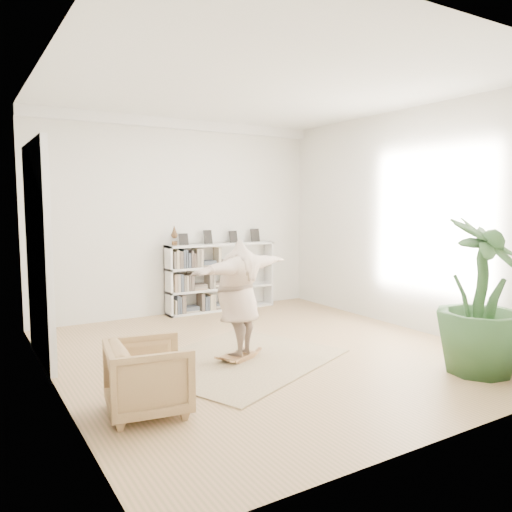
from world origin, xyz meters
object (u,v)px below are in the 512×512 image
(houseplant, at_px, (481,297))
(rocker_board, at_px, (239,356))
(armchair, at_px, (148,377))
(person, at_px, (238,295))
(bookshelf, at_px, (221,277))

(houseplant, bearing_deg, rocker_board, 139.83)
(rocker_board, xyz_separation_m, houseplant, (2.28, -1.93, 0.88))
(armchair, bearing_deg, houseplant, -94.58)
(rocker_board, relative_size, houseplant, 0.29)
(rocker_board, bearing_deg, person, 156.99)
(armchair, distance_m, houseplant, 4.00)
(rocker_board, bearing_deg, armchair, -171.11)
(bookshelf, bearing_deg, rocker_board, -113.00)
(bookshelf, height_order, rocker_board, bookshelf)
(rocker_board, bearing_deg, bookshelf, 43.98)
(houseplant, bearing_deg, bookshelf, 101.86)
(bookshelf, distance_m, houseplant, 5.00)
(person, bearing_deg, bookshelf, -136.02)
(bookshelf, bearing_deg, houseplant, -78.14)
(person, relative_size, houseplant, 0.99)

